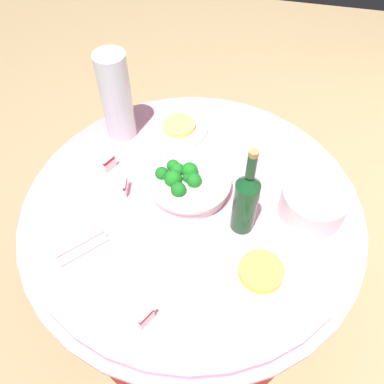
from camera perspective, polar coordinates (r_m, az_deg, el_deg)
ground_plane at (r=1.99m, az=0.00°, el=-14.30°), size 6.00×6.00×0.00m
buffet_table at (r=1.66m, az=0.00°, el=-8.97°), size 1.16×1.16×0.74m
broccoli_bowl at (r=1.35m, az=-0.64°, el=1.32°), size 0.28×0.28×0.11m
plate_stack at (r=1.34m, az=16.72°, el=-1.49°), size 0.21×0.21×0.10m
wine_bottle at (r=1.20m, az=7.56°, el=-1.19°), size 0.07×0.07×0.34m
decorative_fruit_vase at (r=1.49m, az=-10.56°, el=12.71°), size 0.11×0.11×0.34m
serving_tongs at (r=1.29m, az=-14.91°, el=-7.47°), size 0.15×0.14×0.01m
food_plate_fried_egg at (r=1.21m, az=9.63°, el=-11.18°), size 0.22×0.22×0.04m
food_plate_noodles at (r=1.58m, az=-1.82°, el=9.06°), size 0.22×0.22×0.03m
label_placard_front at (r=1.13m, az=-6.40°, el=-17.24°), size 0.05×0.03×0.05m
label_placard_mid at (r=1.45m, az=-11.52°, el=3.96°), size 0.05×0.03×0.05m
label_placard_rear at (r=1.37m, az=-9.35°, el=0.78°), size 0.05×0.02×0.05m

